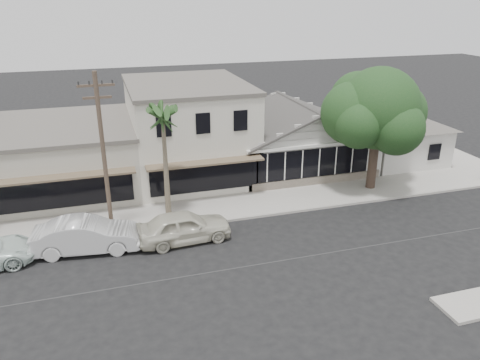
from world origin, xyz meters
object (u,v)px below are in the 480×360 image
object	(u,v)px
utility_pole	(104,153)
shade_tree	(376,110)
car_1	(87,235)
car_0	(184,227)

from	to	relation	value
utility_pole	shade_tree	xyz separation A→B (m)	(17.15, 1.95, 0.66)
car_1	shade_tree	world-z (taller)	shade_tree
utility_pole	car_1	size ratio (longest dim) A/B	1.67
utility_pole	car_1	bearing A→B (deg)	-134.01
car_1	shade_tree	distance (m)	19.29
car_1	shade_tree	xyz separation A→B (m)	(18.45, 3.30, 4.56)
car_0	car_1	bearing A→B (deg)	81.38
utility_pole	car_0	bearing A→B (deg)	-25.51
utility_pole	car_0	size ratio (longest dim) A/B	1.79
utility_pole	shade_tree	world-z (taller)	utility_pole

